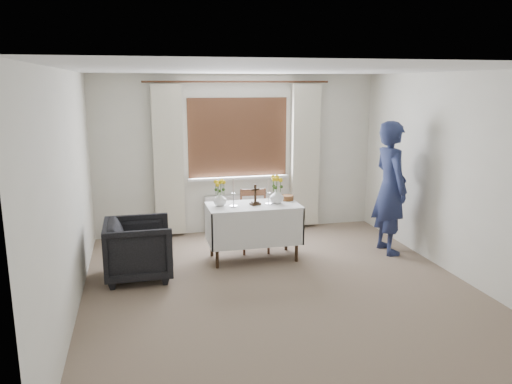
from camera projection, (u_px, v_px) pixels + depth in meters
ground at (281, 289)px, 5.83m from camera, size 5.00×5.00×0.00m
altar_table at (253, 232)px, 6.78m from camera, size 1.24×0.64×0.76m
wooden_chair at (255, 221)px, 7.10m from camera, size 0.44×0.44×0.88m
armchair at (139, 249)px, 6.12m from camera, size 0.81×0.79×0.74m
person at (390, 188)px, 6.96m from camera, size 0.45×0.68×1.86m
radiator at (239, 213)px, 8.07m from camera, size 1.10×0.10×0.60m
wooden_cross at (255, 195)px, 6.66m from camera, size 0.15×0.13×0.28m
candlestick_left at (233, 193)px, 6.56m from camera, size 0.13×0.13×0.38m
candlestick_right at (269, 192)px, 6.70m from camera, size 0.10×0.10×0.33m
flower_vase_left at (220, 199)px, 6.62m from camera, size 0.23×0.23×0.19m
flower_vase_right at (277, 196)px, 6.76m from camera, size 0.21×0.21×0.20m
wicker_basket at (287, 198)px, 6.95m from camera, size 0.23×0.23×0.07m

